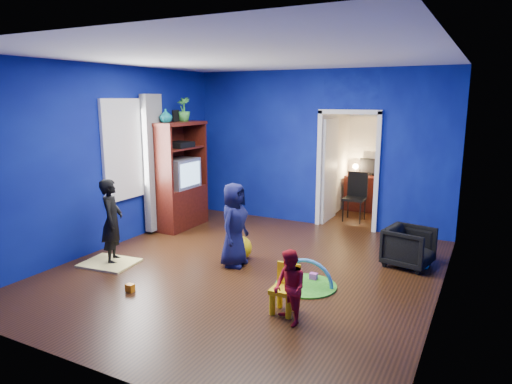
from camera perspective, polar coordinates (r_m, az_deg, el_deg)
The scene contains 32 objects.
floor at distance 6.53m, azimuth -1.13°, elevation -9.73°, with size 5.00×5.50×0.01m, color black.
ceiling at distance 6.10m, azimuth -1.24°, elevation 16.55°, with size 5.00×5.50×0.01m, color white.
wall_back at distance 8.64m, azimuth 7.65°, elevation 5.38°, with size 5.00×0.02×2.90m, color navy.
wall_front at distance 4.01m, azimuth -20.45°, elevation -2.49°, with size 5.00×0.02×2.90m, color navy.
wall_left at distance 7.66m, azimuth -17.86°, elevation 4.13°, with size 0.02×5.50×2.90m, color navy.
wall_right at distance 5.42m, azimuth 22.66°, elevation 0.89°, with size 0.02×5.50×2.90m, color navy.
alcove at distance 9.32m, azimuth 12.95°, elevation 4.40°, with size 1.00×1.75×2.50m, color silver, non-canonical shape.
armchair at distance 6.94m, azimuth 18.58°, elevation -6.53°, with size 0.61×0.63×0.57m, color black.
child_black at distance 6.97m, azimuth -17.56°, elevation -3.51°, with size 0.45×0.30×1.24m, color black.
child_navy at distance 6.52m, azimuth -2.76°, elevation -4.12°, with size 0.59×0.39×1.21m, color #0F1337.
toddler_red at distance 4.95m, azimuth 4.22°, elevation -11.82°, with size 0.40×0.31×0.82m, color red.
vase at distance 8.22m, azimuth -11.22°, elevation 9.33°, with size 0.23×0.23×0.24m, color #0C5264.
potted_plant at distance 8.63m, azimuth -9.06°, elevation 10.18°, with size 0.24×0.24×0.44m, color green.
tv_armoire at distance 8.56m, azimuth -9.68°, elevation 2.08°, with size 0.58×1.14×1.96m, color #41110A.
crt_tv at distance 8.53m, azimuth -9.47°, elevation 2.33°, with size 0.46×0.70×0.54m, color silver.
yellow_blanket at distance 7.08m, azimuth -17.83°, elevation -8.44°, with size 0.75×0.60×0.03m, color #F2E07A.
hopper_ball at distance 6.88m, azimuth -2.03°, elevation -6.98°, with size 0.36×0.36×0.36m, color yellow.
kid_chair at distance 5.24m, azimuth 3.55°, elevation -12.34°, with size 0.28×0.28×0.50m, color yellow.
play_mat at distance 6.03m, azimuth 6.24°, elevation -11.55°, with size 0.79×0.79×0.02m, color green.
toy_arch at distance 6.02m, azimuth 6.24°, elevation -11.47°, with size 0.72×0.72×0.05m, color #3F8CD8.
window_left at distance 7.88m, azimuth -16.03°, elevation 5.17°, with size 0.03×0.95×1.55m, color white.
curtain at distance 8.25m, azimuth -12.71°, elevation 3.50°, with size 0.14×0.42×2.40m, color slate.
doorway at distance 8.51m, azimuth 11.38°, elevation 2.44°, with size 1.16×0.10×2.10m, color white.
study_desk at distance 10.07m, azimuth 13.65°, elevation -0.17°, with size 0.88×0.44×0.75m, color #3D140A.
desk_monitor at distance 10.08m, azimuth 13.97°, elevation 3.16°, with size 0.40×0.05×0.32m, color black.
desk_lamp at distance 10.10m, azimuth 12.34°, elevation 3.13°, with size 0.14×0.14×0.14m, color #FFD88C.
folding_chair at distance 9.14m, azimuth 12.20°, elevation -0.74°, with size 0.40×0.40×0.92m, color black.
book_shelf at distance 9.98m, azimuth 14.26°, elevation 9.24°, with size 0.88×0.24×0.04m, color white.
toy_0 at distance 6.97m, azimuth 20.40°, elevation -8.58°, with size 0.11×0.11×0.11m, color #269BD9.
toy_1 at distance 6.04m, azimuth -15.46°, elevation -11.48°, with size 0.10×0.08×0.10m, color orange.
toy_2 at distance 6.73m, azimuth 5.04°, elevation -8.59°, with size 0.11×0.11×0.11m, color #37C165.
toy_3 at distance 6.20m, azimuth 7.19°, elevation -10.48°, with size 0.10×0.08×0.10m, color #D34FC7.
Camera 1 is at (2.92, -5.33, 2.38)m, focal length 32.00 mm.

